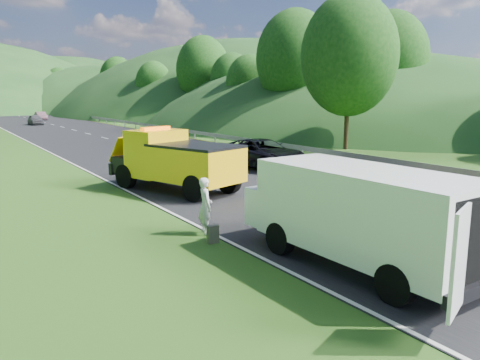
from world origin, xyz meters
TOP-DOWN VIEW (x-y plane):
  - ground at (0.00, 0.00)m, footprint 320.00×320.00m
  - road_surface at (3.00, 40.00)m, footprint 14.00×200.00m
  - guardrail at (10.30, 52.50)m, footprint 0.06×140.00m
  - tree_line_right at (23.00, 60.00)m, footprint 14.00×140.00m
  - hills_backdrop at (6.50, 134.70)m, footprint 201.00×288.60m
  - tow_truck at (-1.99, 7.35)m, footprint 4.29×6.98m
  - white_van at (-2.21, -3.76)m, footprint 3.91×7.17m
  - woman at (-4.07, 0.76)m, footprint 0.61×0.74m
  - child at (-2.30, -1.37)m, footprint 0.49×0.40m
  - worker at (-0.63, -5.70)m, footprint 1.31×1.09m
  - suitcase at (-4.33, -0.15)m, footprint 0.34×0.19m
  - passing_suv at (5.11, 10.50)m, footprint 3.28×6.22m
  - dist_car_a at (0.94, 58.70)m, footprint 1.69×4.20m
  - dist_car_b at (3.80, 70.51)m, footprint 1.41×4.06m
  - dist_car_c at (2.00, 97.86)m, footprint 1.92×4.73m

SIDE VIEW (x-z plane):
  - ground at x=0.00m, z-range 0.00..0.00m
  - guardrail at x=10.30m, z-range -0.76..0.76m
  - tree_line_right at x=23.00m, z-range -7.00..7.00m
  - hills_backdrop at x=6.50m, z-range -22.00..22.00m
  - woman at x=-4.07m, z-range -0.89..0.89m
  - child at x=-2.30m, z-range -0.47..0.47m
  - worker at x=-0.63m, z-range -0.88..0.88m
  - passing_suv at x=5.11m, z-range -0.83..0.83m
  - dist_car_a at x=0.94m, z-range -0.72..0.72m
  - dist_car_b at x=3.80m, z-range -0.67..0.67m
  - dist_car_c at x=2.00m, z-range -0.69..0.69m
  - road_surface at x=3.00m, z-range 0.00..0.02m
  - suitcase at x=-4.33m, z-range 0.00..0.53m
  - tow_truck at x=-1.99m, z-range -0.03..2.79m
  - white_van at x=-2.21m, z-range 0.17..2.70m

